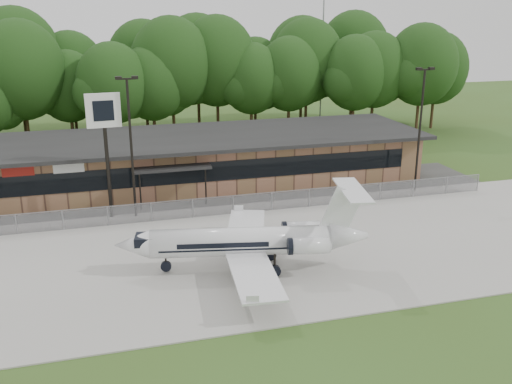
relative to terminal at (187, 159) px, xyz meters
name	(u,v)px	position (x,y,z in m)	size (l,w,h in m)	color
ground	(264,319)	(0.00, -23.94, -2.18)	(160.00, 160.00, 0.00)	#394E1B
apron	(228,254)	(0.00, -15.94, -2.14)	(64.00, 18.00, 0.08)	#9E9B93
parking_lot	(196,198)	(0.00, -4.44, -2.15)	(50.00, 9.00, 0.06)	#383835
terminal	(187,159)	(0.00, 0.00, 0.00)	(41.00, 11.65, 4.30)	#94624A
fence	(206,207)	(0.00, -8.94, -1.40)	(46.00, 0.04, 1.52)	gray
treeline	(160,75)	(0.00, 18.06, 5.32)	(72.00, 12.00, 15.00)	#183511
radio_mast	(323,26)	(22.00, 24.06, 10.32)	(0.20, 0.20, 25.00)	gray
light_pole_mid	(131,137)	(-5.00, -7.44, 3.80)	(1.55, 0.30, 10.23)	black
light_pole_right	(421,121)	(18.00, -7.44, 3.80)	(1.55, 0.30, 10.23)	black
business_jet	(250,242)	(0.78, -18.39, -0.40)	(14.71, 13.21, 4.96)	silver
pole_sign	(104,124)	(-6.71, -7.15, 4.78)	(2.40, 0.46, 9.10)	black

